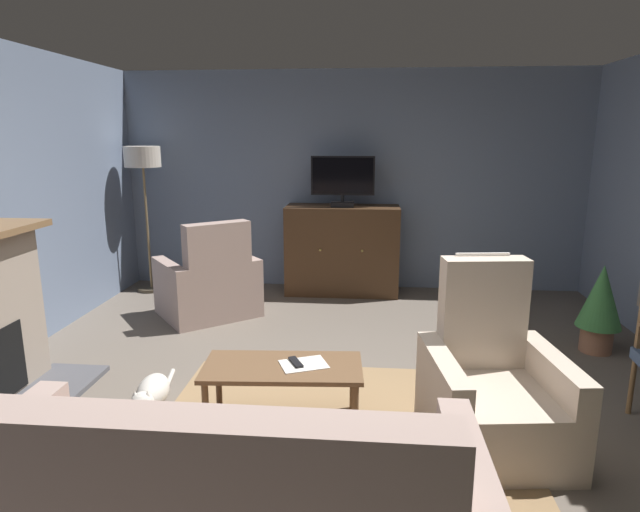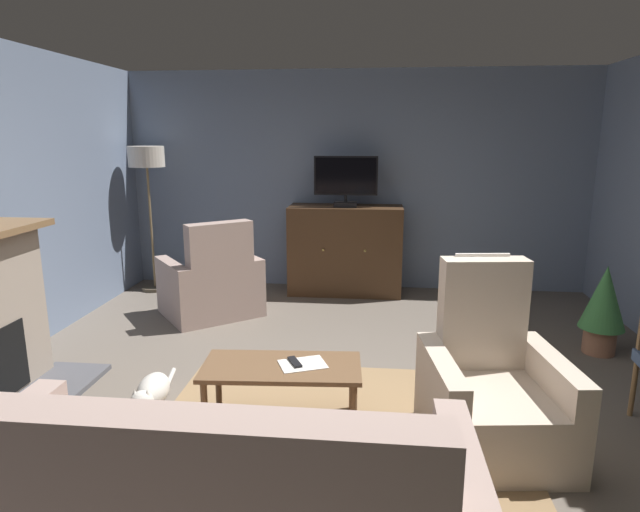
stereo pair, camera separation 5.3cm
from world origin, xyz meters
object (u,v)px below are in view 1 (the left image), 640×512
Objects in this scene: folded_newspaper at (304,364)px; armchair_beside_cabinet at (209,286)px; potted_plant_small_fern_corner at (600,304)px; cat at (151,393)px; tv_remote at (296,363)px; floor_lamp at (143,171)px; armchair_in_far_corner at (492,392)px; television at (343,180)px; coffee_table at (283,372)px; tv_cabinet at (342,252)px.

folded_newspaper is 0.24× the size of armchair_beside_cabinet.
potted_plant_small_fern_corner is 1.10× the size of cat.
floor_lamp reaches higher than tv_remote.
armchair_in_far_corner is 0.65× the size of floor_lamp.
tv_remote is 0.23× the size of cat.
armchair_in_far_corner is (1.26, -0.12, -0.09)m from tv_remote.
folded_newspaper is (-0.10, -3.09, -0.97)m from television.
coffee_table is 0.87× the size of armchair_beside_cabinet.
tv_cabinet reaches higher than folded_newspaper.
tv_cabinet is 2.92m from potted_plant_small_fern_corner.
television is at bearing 67.86° from cat.
television is (0.00, -0.05, 0.89)m from tv_cabinet.
cat is (-0.98, 0.13, -0.26)m from coffee_table.
coffee_table is at bearing 175.84° from armchair_in_far_corner.
folded_newspaper is (0.05, -0.00, -0.01)m from tv_remote.
tv_cabinet is 1.18× the size of armchair_in_far_corner.
coffee_table is 1.48× the size of cat.
tv_remote is at bearing -92.83° from television.
television is 0.42× the size of floor_lamp.
television is 3.56m from armchair_in_far_corner.
coffee_table is 0.93× the size of armchair_in_far_corner.
tv_remote is 0.21× the size of potted_plant_small_fern_corner.
tv_remote is 1.12m from cat.
potted_plant_small_fern_corner is at bearing -34.87° from tv_cabinet.
potted_plant_small_fern_corner is at bearing 7.92° from folded_newspaper.
armchair_in_far_corner is at bearing -42.03° from armchair_beside_cabinet.
television is 2.00m from armchair_beside_cabinet.
armchair_in_far_corner is (2.49, -2.24, 0.01)m from armchair_beside_cabinet.
floor_lamp reaches higher than potted_plant_small_fern_corner.
television is 3.29m from coffee_table.
tv_remote is 1.27m from armchair_in_far_corner.
armchair_in_far_corner is at bearing -5.53° from cat.
tv_cabinet is 1.87× the size of cat.
floor_lamp is (-2.26, 3.02, 1.06)m from tv_remote.
armchair_beside_cabinet is (-1.28, 2.12, -0.09)m from folded_newspaper.
television is 0.61× the size of armchair_beside_cabinet.
armchair_beside_cabinet is at bearing 170.30° from potted_plant_small_fern_corner.
folded_newspaper is 0.37× the size of potted_plant_small_fern_corner.
armchair_beside_cabinet is 2.04m from cat.
television is 0.94× the size of potted_plant_small_fern_corner.
potted_plant_small_fern_corner is 0.45× the size of floor_lamp.
tv_remote is at bearing -5.41° from cat.
armchair_beside_cabinet reaches higher than folded_newspaper.
tv_remote is at bearing 151.96° from folded_newspaper.
armchair_beside_cabinet is at bearing 98.37° from folded_newspaper.
coffee_table is 0.11m from tv_remote.
folded_newspaper reaches higher than cat.
folded_newspaper is at bearing -52.53° from floor_lamp.
floor_lamp is at bearing -177.13° from tv_cabinet.
armchair_in_far_corner is 2.34m from cat.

